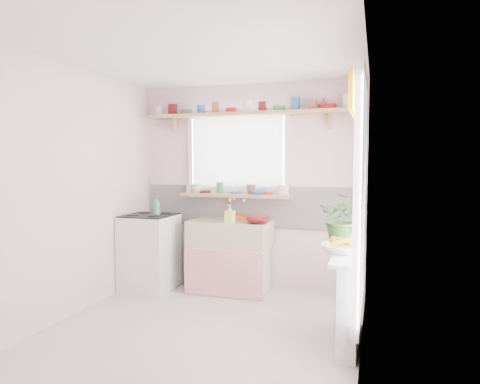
% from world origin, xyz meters
% --- Properties ---
extents(room, '(3.20, 3.20, 3.20)m').
position_xyz_m(room, '(0.66, 0.86, 1.37)').
color(room, beige).
rests_on(room, ground).
extents(sink_unit, '(0.95, 0.65, 1.11)m').
position_xyz_m(sink_unit, '(-0.15, 1.29, 0.43)').
color(sink_unit, white).
rests_on(sink_unit, ground).
extents(cooker, '(0.58, 0.58, 0.93)m').
position_xyz_m(cooker, '(-1.10, 1.05, 0.46)').
color(cooker, white).
rests_on(cooker, ground).
extents(radiator_ledge, '(0.22, 0.95, 0.78)m').
position_xyz_m(radiator_ledge, '(1.30, 0.20, 0.40)').
color(radiator_ledge, white).
rests_on(radiator_ledge, ground).
extents(windowsill, '(1.40, 0.22, 0.04)m').
position_xyz_m(windowsill, '(-0.15, 1.48, 1.14)').
color(windowsill, tan).
rests_on(windowsill, room).
extents(pine_shelf, '(2.52, 0.24, 0.04)m').
position_xyz_m(pine_shelf, '(0.00, 1.47, 2.12)').
color(pine_shelf, tan).
rests_on(pine_shelf, room).
extents(shelf_crockery, '(2.47, 0.11, 0.12)m').
position_xyz_m(shelf_crockery, '(-0.02, 1.47, 2.19)').
color(shelf_crockery, silver).
rests_on(shelf_crockery, pine_shelf).
extents(sill_crockery, '(1.35, 0.11, 0.12)m').
position_xyz_m(sill_crockery, '(-0.17, 1.48, 1.22)').
color(sill_crockery, silver).
rests_on(sill_crockery, windowsill).
extents(dish_tray, '(0.43, 0.35, 0.04)m').
position_xyz_m(dish_tray, '(-0.00, 1.50, 0.87)').
color(dish_tray, '#FE5D16').
rests_on(dish_tray, sink_unit).
extents(colander, '(0.27, 0.27, 0.12)m').
position_xyz_m(colander, '(0.22, 1.15, 0.91)').
color(colander, maroon).
rests_on(colander, sink_unit).
extents(jade_plant, '(0.45, 0.39, 0.49)m').
position_xyz_m(jade_plant, '(1.21, 0.60, 1.02)').
color(jade_plant, '#315C24').
rests_on(jade_plant, radiator_ledge).
extents(fruit_bowl, '(0.32, 0.32, 0.08)m').
position_xyz_m(fruit_bowl, '(1.21, 0.18, 0.81)').
color(fruit_bowl, silver).
rests_on(fruit_bowl, radiator_ledge).
extents(herb_pot, '(0.12, 0.09, 0.20)m').
position_xyz_m(herb_pot, '(1.33, 0.46, 0.88)').
color(herb_pot, '#33692A').
rests_on(herb_pot, radiator_ledge).
extents(soap_bottle_sink, '(0.11, 0.11, 0.21)m').
position_xyz_m(soap_bottle_sink, '(-0.09, 1.10, 0.96)').
color(soap_bottle_sink, '#F1F46C').
rests_on(soap_bottle_sink, sink_unit).
extents(sill_cup, '(0.18, 0.18, 0.11)m').
position_xyz_m(sill_cup, '(-0.64, 1.42, 1.21)').
color(sill_cup, beige).
rests_on(sill_cup, windowsill).
extents(sill_bowl, '(0.23, 0.23, 0.07)m').
position_xyz_m(sill_bowl, '(0.14, 1.43, 1.19)').
color(sill_bowl, '#3767B3').
rests_on(sill_bowl, windowsill).
extents(shelf_vase, '(0.13, 0.13, 0.14)m').
position_xyz_m(shelf_vase, '(0.90, 1.53, 2.21)').
color(shelf_vase, '#A24E31').
rests_on(shelf_vase, pine_shelf).
extents(cooker_bottle, '(0.10, 0.10, 0.23)m').
position_xyz_m(cooker_bottle, '(-0.97, 0.99, 1.03)').
color(cooker_bottle, '#44895D').
rests_on(cooker_bottle, cooker).
extents(fruit, '(0.20, 0.14, 0.10)m').
position_xyz_m(fruit, '(1.22, 0.18, 0.87)').
color(fruit, orange).
rests_on(fruit, fruit_bowl).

